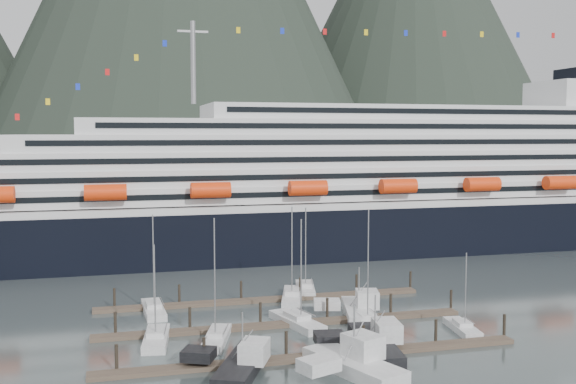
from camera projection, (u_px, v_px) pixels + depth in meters
name	position (u px, v px, depth m)	size (l,w,h in m)	color
ground	(330.00, 330.00, 84.31)	(1600.00, 1600.00, 0.00)	#495655
cruise_ship	(382.00, 192.00, 143.84)	(210.00, 30.40, 50.30)	black
dock_near	(316.00, 356.00, 73.44)	(48.18, 2.28, 3.20)	#4B3B30
dock_mid	(286.00, 324.00, 85.96)	(48.18, 2.28, 3.20)	#4B3B30
dock_far	(263.00, 299.00, 98.47)	(48.18, 2.28, 3.20)	#4B3B30
sailboat_a	(156.00, 339.00, 79.00)	(3.97, 9.61, 12.29)	#BEBEBE
sailboat_b	(216.00, 339.00, 79.23)	(5.12, 9.73, 15.26)	#BEBEBE
sailboat_c	(297.00, 322.00, 86.10)	(5.31, 10.52, 14.35)	#BEBEBE
sailboat_d	(365.00, 320.00, 86.96)	(2.76, 10.54, 15.43)	#BEBEBE
sailboat_e	(154.00, 310.00, 92.11)	(2.96, 10.01, 14.14)	#BEBEBE
sailboat_f	(305.00, 289.00, 104.20)	(4.87, 9.78, 13.77)	#BEBEBE
sailboat_g	(292.00, 297.00, 99.42)	(5.77, 11.21, 14.45)	#BEBEBE
sailboat_h	(462.00, 328.00, 83.61)	(3.28, 8.02, 10.38)	#BEBEBE
trawler_a	(241.00, 363.00, 69.55)	(10.49, 12.72, 6.82)	black
trawler_b	(353.00, 363.00, 69.08)	(10.65, 12.82, 7.97)	#BEBEBE
trawler_c	(373.00, 342.00, 76.28)	(10.03, 14.08, 6.99)	black
trawler_e	(358.00, 309.00, 90.50)	(9.34, 11.85, 7.35)	#BEBEBE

